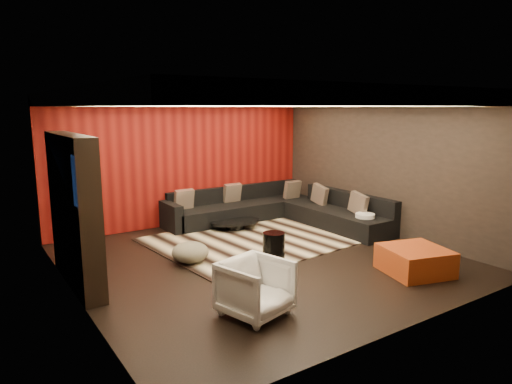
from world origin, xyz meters
TOP-DOWN VIEW (x-y plane):
  - floor at (0.00, 0.00)m, footprint 6.00×6.00m
  - ceiling at (0.00, 0.00)m, footprint 6.00×6.00m
  - wall_back at (0.00, 3.01)m, footprint 6.00×0.02m
  - wall_left at (-3.01, 0.00)m, footprint 0.02×6.00m
  - wall_right at (3.01, 0.00)m, footprint 0.02×6.00m
  - red_feature_wall at (0.00, 2.97)m, footprint 5.98×0.05m
  - soffit_back at (0.00, 2.70)m, footprint 6.00×0.60m
  - soffit_front at (0.00, -2.70)m, footprint 6.00×0.60m
  - soffit_left at (-2.70, 0.00)m, footprint 0.60×4.80m
  - soffit_right at (2.70, 0.00)m, footprint 0.60×4.80m
  - cove_back at (0.00, 2.36)m, footprint 4.80×0.08m
  - cove_front at (0.00, -2.36)m, footprint 4.80×0.08m
  - cove_left at (-2.36, 0.00)m, footprint 0.08×4.80m
  - cove_right at (2.36, 0.00)m, footprint 0.08×4.80m
  - tv_surround at (-2.85, 0.60)m, footprint 0.30×2.00m
  - tv_screen at (-2.69, 0.60)m, footprint 0.04×1.30m
  - tv_shelf at (-2.69, 0.60)m, footprint 0.04×1.60m
  - rug at (0.66, 1.05)m, footprint 4.25×3.35m
  - coffee_table at (0.62, 1.88)m, footprint 1.24×1.24m
  - drum_stool at (0.19, -0.11)m, footprint 0.47×0.47m
  - striped_pouf at (-1.09, 0.49)m, footprint 0.70×0.70m
  - white_side_table at (2.50, -0.03)m, footprint 0.49×0.49m
  - orange_ottoman at (1.64, -1.88)m, footprint 1.12×1.12m
  - armchair at (-1.25, -1.71)m, footprint 0.93×0.94m
  - sectional_sofa at (1.73, 1.86)m, footprint 3.65×3.50m
  - throw_pillows at (1.72, 1.89)m, footprint 3.09×2.83m

SIDE VIEW (x-z plane):
  - floor at x=0.00m, z-range -0.02..0.00m
  - rug at x=0.66m, z-range 0.00..0.02m
  - coffee_table at x=0.62m, z-range 0.02..0.20m
  - striped_pouf at x=-1.09m, z-range 0.02..0.36m
  - orange_ottoman at x=1.64m, z-range 0.00..0.41m
  - white_side_table at x=2.50m, z-range 0.00..0.48m
  - drum_stool at x=0.19m, z-range 0.02..0.47m
  - sectional_sofa at x=1.73m, z-range -0.11..0.64m
  - armchair at x=-1.25m, z-range 0.00..0.71m
  - throw_pillows at x=1.72m, z-range 0.37..0.87m
  - tv_shelf at x=-2.69m, z-range 0.68..0.72m
  - tv_surround at x=-2.85m, z-range 0.00..2.20m
  - wall_back at x=0.00m, z-range 0.00..2.80m
  - wall_left at x=-3.01m, z-range 0.00..2.80m
  - wall_right at x=3.01m, z-range 0.00..2.80m
  - red_feature_wall at x=0.00m, z-range 0.01..2.79m
  - tv_screen at x=-2.69m, z-range 1.05..1.85m
  - cove_back at x=0.00m, z-range 2.58..2.62m
  - cove_front at x=0.00m, z-range 2.58..2.62m
  - cove_left at x=-2.36m, z-range 2.58..2.62m
  - cove_right at x=2.36m, z-range 2.58..2.62m
  - soffit_back at x=0.00m, z-range 2.58..2.80m
  - soffit_front at x=0.00m, z-range 2.58..2.80m
  - soffit_left at x=-2.70m, z-range 2.58..2.80m
  - soffit_right at x=2.70m, z-range 2.58..2.80m
  - ceiling at x=0.00m, z-range 2.80..2.82m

